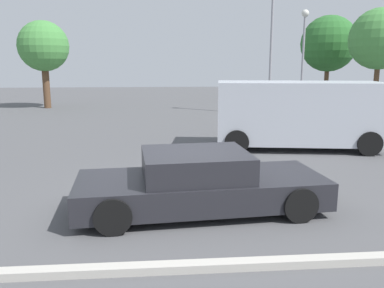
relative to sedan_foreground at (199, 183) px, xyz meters
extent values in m
plane|color=#515154|center=(-0.23, 0.23, -0.54)|extent=(80.00, 80.00, 0.00)
cube|color=#232328|center=(0.03, 0.00, -0.12)|extent=(4.81, 2.18, 0.52)
cube|color=#232328|center=(-0.07, -0.01, 0.38)|extent=(2.10, 1.81, 0.49)
cube|color=slate|center=(0.86, 0.07, 0.38)|extent=(0.19, 1.53, 0.41)
cube|color=slate|center=(-1.00, -0.08, 0.38)|extent=(0.19, 1.53, 0.41)
cylinder|color=black|center=(1.59, 0.98, -0.22)|extent=(0.66, 0.27, 0.64)
cylinder|color=black|center=(1.73, -0.71, -0.22)|extent=(0.66, 0.27, 0.64)
cylinder|color=black|center=(-1.68, 0.71, -0.22)|extent=(0.66, 0.27, 0.64)
cylinder|color=black|center=(-1.54, -0.98, -0.22)|extent=(0.66, 0.27, 0.64)
ellipsoid|color=beige|center=(2.70, 0.53, -0.27)|extent=(0.28, 0.35, 0.27)
sphere|color=beige|center=(2.70, 0.30, -0.19)|extent=(0.22, 0.22, 0.22)
sphere|color=beige|center=(2.70, 0.23, -0.20)|extent=(0.10, 0.10, 0.10)
cylinder|color=beige|center=(2.77, 0.42, -0.46)|extent=(0.06, 0.06, 0.16)
cylinder|color=beige|center=(2.62, 0.43, -0.46)|extent=(0.06, 0.06, 0.16)
cylinder|color=beige|center=(2.78, 0.64, -0.46)|extent=(0.06, 0.06, 0.16)
cylinder|color=beige|center=(2.63, 0.65, -0.46)|extent=(0.06, 0.06, 0.16)
sphere|color=beige|center=(2.71, 0.75, -0.23)|extent=(0.12, 0.12, 0.12)
cube|color=#B2B7C1|center=(3.80, 5.36, 0.67)|extent=(5.48, 2.73, 1.98)
cube|color=slate|center=(1.25, 5.75, 1.10)|extent=(0.30, 1.65, 0.79)
cylinder|color=black|center=(1.66, 4.74, -0.16)|extent=(0.79, 0.36, 0.76)
cylinder|color=black|center=(1.94, 6.58, -0.16)|extent=(0.79, 0.36, 0.76)
cylinder|color=black|center=(5.66, 4.13, -0.16)|extent=(0.79, 0.36, 0.76)
cylinder|color=black|center=(5.94, 5.97, -0.16)|extent=(0.79, 0.36, 0.76)
cube|color=#B7B2A8|center=(-0.23, -2.27, -0.48)|extent=(9.82, 0.20, 0.12)
cylinder|color=gray|center=(8.18, 17.09, 2.26)|extent=(0.14, 0.14, 5.61)
sphere|color=silver|center=(8.18, 17.09, 5.20)|extent=(0.44, 0.44, 0.44)
cylinder|color=gray|center=(5.30, 14.09, 3.11)|extent=(0.14, 0.14, 7.30)
cylinder|color=brown|center=(-7.78, 18.49, 0.79)|extent=(0.42, 0.42, 2.67)
sphere|color=#478C42|center=(-7.78, 18.49, 3.28)|extent=(3.07, 3.07, 3.07)
cylinder|color=brown|center=(13.55, 17.99, 0.88)|extent=(0.33, 0.33, 2.85)
sphere|color=#478C42|center=(13.55, 17.99, 3.78)|extent=(3.93, 3.93, 3.93)
cylinder|color=brown|center=(12.51, 23.44, 0.78)|extent=(0.35, 0.35, 2.65)
sphere|color=#2D6B2D|center=(12.51, 23.44, 3.73)|extent=(4.31, 4.31, 4.31)
camera|label=1|loc=(-0.75, -7.23, 2.26)|focal=37.01mm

